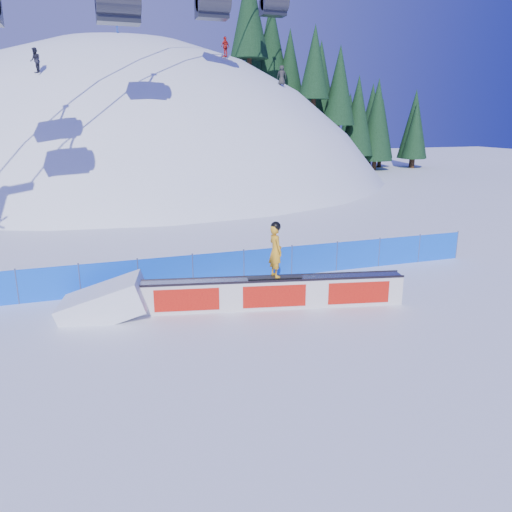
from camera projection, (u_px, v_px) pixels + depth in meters
name	position (u px, v px, depth m)	size (l,w,h in m)	color
ground	(257.00, 328.00, 14.99)	(160.00, 160.00, 0.00)	white
snow_hill	(141.00, 333.00, 58.13)	(64.00, 64.00, 64.00)	white
treeline	(348.00, 86.00, 56.44)	(24.93, 13.01, 21.07)	black
safety_fence	(219.00, 268.00, 18.94)	(22.05, 0.05, 1.30)	blue
rail_box	(273.00, 293.00, 16.49)	(8.66, 2.38, 1.05)	silver
snow_ramp	(105.00, 315.00, 15.99)	(2.60, 1.74, 0.98)	white
snowboarder	(275.00, 250.00, 16.11)	(1.82, 0.68, 1.87)	black
distant_skiers	(160.00, 48.00, 41.24)	(20.58, 10.14, 6.09)	black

